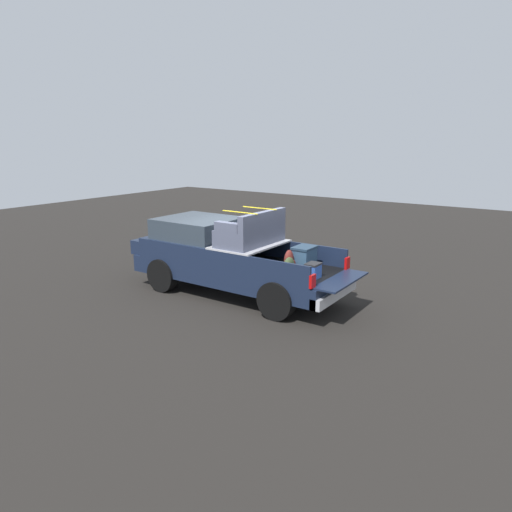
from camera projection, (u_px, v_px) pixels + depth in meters
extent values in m
plane|color=black|center=(237.00, 294.00, 12.04)|extent=(40.00, 40.00, 0.00)
cube|color=#162138|center=(237.00, 271.00, 11.88)|extent=(5.50, 1.92, 0.43)
cube|color=black|center=(277.00, 269.00, 11.17)|extent=(2.80, 1.80, 0.04)
cube|color=#162138|center=(255.00, 268.00, 10.37)|extent=(2.80, 0.06, 0.50)
cube|color=#162138|center=(296.00, 252.00, 11.85)|extent=(2.80, 0.06, 0.50)
cube|color=#162138|center=(231.00, 252.00, 11.86)|extent=(0.06, 1.80, 0.50)
cube|color=#162138|center=(341.00, 280.00, 10.25)|extent=(0.55, 1.80, 0.04)
cube|color=#B2B2B7|center=(250.00, 244.00, 11.47)|extent=(1.25, 1.92, 0.04)
cube|color=#162138|center=(196.00, 246.00, 12.51)|extent=(2.30, 1.92, 0.50)
cube|color=#2D3842|center=(198.00, 228.00, 12.33)|extent=(1.94, 1.76, 0.52)
cube|color=#162138|center=(160.00, 242.00, 13.26)|extent=(0.40, 1.82, 0.38)
cube|color=#B2B2B7|center=(334.00, 294.00, 10.42)|extent=(0.24, 1.92, 0.24)
cube|color=red|center=(313.00, 281.00, 9.65)|extent=(0.06, 0.20, 0.28)
cube|color=red|center=(347.00, 263.00, 11.05)|extent=(0.06, 0.20, 0.28)
cylinder|color=black|center=(163.00, 275.00, 12.18)|extent=(0.87, 0.30, 0.87)
cylinder|color=black|center=(207.00, 261.00, 13.59)|extent=(0.87, 0.30, 0.87)
cylinder|color=black|center=(277.00, 300.00, 10.27)|extent=(0.87, 0.30, 0.87)
cylinder|color=black|center=(314.00, 281.00, 11.68)|extent=(0.87, 0.30, 0.87)
cube|color=#335170|center=(304.00, 259.00, 11.04)|extent=(0.40, 0.55, 0.49)
cube|color=#23394E|center=(305.00, 248.00, 10.97)|extent=(0.44, 0.59, 0.05)
ellipsoid|color=maroon|center=(289.00, 261.00, 10.81)|extent=(0.20, 0.30, 0.51)
ellipsoid|color=maroon|center=(293.00, 265.00, 10.77)|extent=(0.09, 0.21, 0.23)
ellipsoid|color=#384728|center=(289.00, 266.00, 10.58)|extent=(0.20, 0.37, 0.40)
ellipsoid|color=#384728|center=(293.00, 269.00, 10.54)|extent=(0.09, 0.26, 0.18)
cube|color=#3359B2|center=(313.00, 271.00, 10.33)|extent=(0.26, 0.34, 0.30)
cube|color=#262628|center=(313.00, 264.00, 10.28)|extent=(0.28, 0.36, 0.04)
cube|color=#4C5166|center=(250.00, 235.00, 11.41)|extent=(0.91, 1.83, 0.42)
cube|color=#4C5166|center=(263.00, 220.00, 11.11)|extent=(0.16, 1.83, 0.40)
cube|color=#4C5166|center=(228.00, 227.00, 10.71)|extent=(0.67, 0.20, 0.22)
cube|color=#4C5166|center=(267.00, 218.00, 12.01)|extent=(0.67, 0.20, 0.22)
cube|color=yellow|center=(240.00, 212.00, 10.93)|extent=(1.01, 0.03, 0.02)
cube|color=yellow|center=(260.00, 208.00, 11.59)|extent=(1.01, 0.03, 0.02)
cylinder|color=#3F4C66|center=(193.00, 239.00, 16.41)|extent=(0.56, 0.56, 0.90)
cylinder|color=#3F4C66|center=(192.00, 226.00, 16.29)|extent=(0.60, 0.60, 0.08)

